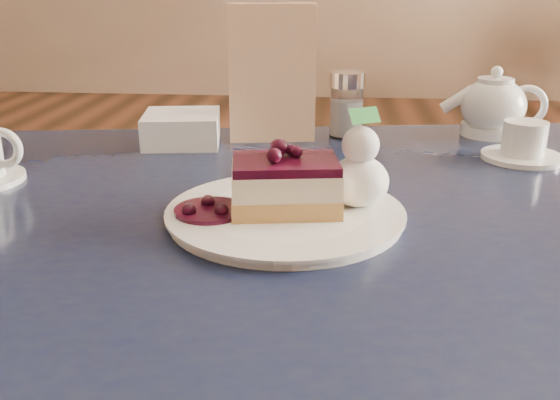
# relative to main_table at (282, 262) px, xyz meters

# --- Properties ---
(main_table) EXTENTS (1.36, 1.01, 0.78)m
(main_table) POSITION_rel_main_table_xyz_m (0.00, 0.00, 0.00)
(main_table) COLOR black
(main_table) RESTS_ON ground
(dessert_plate) EXTENTS (0.27, 0.27, 0.01)m
(dessert_plate) POSITION_rel_main_table_xyz_m (0.01, -0.05, 0.09)
(dessert_plate) COLOR white
(dessert_plate) RESTS_ON main_table
(cheesecake_slice) EXTENTS (0.14, 0.11, 0.06)m
(cheesecake_slice) POSITION_rel_main_table_xyz_m (0.01, -0.05, 0.12)
(cheesecake_slice) COLOR tan
(cheesecake_slice) RESTS_ON dessert_plate
(whipped_cream) EXTENTS (0.07, 0.07, 0.06)m
(whipped_cream) POSITION_rel_main_table_xyz_m (0.09, -0.03, 0.12)
(whipped_cream) COLOR white
(whipped_cream) RESTS_ON dessert_plate
(berry_sauce) EXTENTS (0.08, 0.08, 0.01)m
(berry_sauce) POSITION_rel_main_table_xyz_m (-0.08, -0.07, 0.10)
(berry_sauce) COLOR #33061E
(berry_sauce) RESTS_ON dessert_plate
(tea_set) EXTENTS (0.19, 0.27, 0.11)m
(tea_set) POSITION_rel_main_table_xyz_m (0.34, 0.36, 0.13)
(tea_set) COLOR white
(tea_set) RESTS_ON main_table
(menu_card) EXTENTS (0.15, 0.05, 0.23)m
(menu_card) POSITION_rel_main_table_xyz_m (-0.04, 0.32, 0.20)
(menu_card) COLOR beige
(menu_card) RESTS_ON main_table
(sugar_shaker) EXTENTS (0.06, 0.06, 0.11)m
(sugar_shaker) POSITION_rel_main_table_xyz_m (0.08, 0.36, 0.14)
(sugar_shaker) COLOR white
(sugar_shaker) RESTS_ON main_table
(napkin_stack) EXTENTS (0.14, 0.14, 0.05)m
(napkin_stack) POSITION_rel_main_table_xyz_m (-0.20, 0.28, 0.11)
(napkin_stack) COLOR white
(napkin_stack) RESTS_ON main_table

